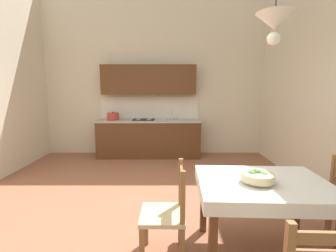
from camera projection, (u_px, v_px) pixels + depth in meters
name	position (u px, v px, depth m)	size (l,w,h in m)	color
ground_plane	(141.00, 217.00, 3.10)	(5.98, 6.72, 0.10)	#935B42
wall_back	(154.00, 70.00, 5.86)	(5.98, 0.12, 4.19)	beige
kitchen_cabinetry	(148.00, 121.00, 5.72)	(2.48, 0.63, 2.20)	#56331C
dining_table	(262.00, 195.00, 2.26)	(1.26, 0.96, 0.75)	brown
dining_chair_tv_side	(167.00, 214.00, 2.25)	(0.42, 0.42, 0.93)	#D1BC89
fruit_bowl	(257.00, 177.00, 2.19)	(0.30, 0.30, 0.12)	beige
pendant_lamp	(274.00, 23.00, 1.97)	(0.32, 0.32, 0.80)	black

